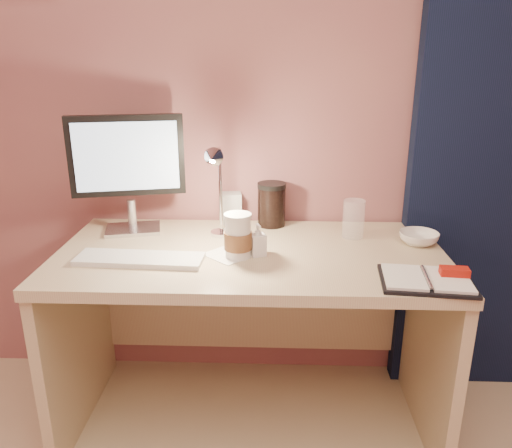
{
  "coord_description": "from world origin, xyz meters",
  "views": [
    {
      "loc": [
        0.08,
        -0.3,
        1.4
      ],
      "look_at": [
        0.02,
        1.33,
        0.85
      ],
      "focal_mm": 35.0,
      "sensor_mm": 36.0,
      "label": 1
    }
  ],
  "objects_px": {
    "bowl": "(419,238)",
    "desk": "(252,297)",
    "planner": "(429,279)",
    "dark_jar": "(272,207)",
    "monitor": "(127,163)",
    "keyboard": "(140,259)",
    "lotion_bottle": "(258,240)",
    "coffee_cup": "(238,237)",
    "clear_cup": "(354,219)",
    "desk_lamp": "(219,184)",
    "product_box": "(231,208)"
  },
  "relations": [
    {
      "from": "bowl",
      "to": "desk",
      "type": "bearing_deg",
      "value": -178.03
    },
    {
      "from": "planner",
      "to": "dark_jar",
      "type": "distance_m",
      "value": 0.73
    },
    {
      "from": "monitor",
      "to": "keyboard",
      "type": "height_order",
      "value": "monitor"
    },
    {
      "from": "lotion_bottle",
      "to": "planner",
      "type": "bearing_deg",
      "value": -20.74
    },
    {
      "from": "coffee_cup",
      "to": "clear_cup",
      "type": "xyz_separation_m",
      "value": [
        0.43,
        0.22,
        -0.0
      ]
    },
    {
      "from": "planner",
      "to": "desk_lamp",
      "type": "height_order",
      "value": "desk_lamp"
    },
    {
      "from": "desk",
      "to": "monitor",
      "type": "distance_m",
      "value": 0.71
    },
    {
      "from": "lotion_bottle",
      "to": "dark_jar",
      "type": "xyz_separation_m",
      "value": [
        0.05,
        0.33,
        0.02
      ]
    },
    {
      "from": "planner",
      "to": "clear_cup",
      "type": "bearing_deg",
      "value": 119.12
    },
    {
      "from": "clear_cup",
      "to": "dark_jar",
      "type": "xyz_separation_m",
      "value": [
        -0.32,
        0.13,
        0.01
      ]
    },
    {
      "from": "coffee_cup",
      "to": "keyboard",
      "type": "bearing_deg",
      "value": -170.58
    },
    {
      "from": "desk",
      "to": "lotion_bottle",
      "type": "distance_m",
      "value": 0.31
    },
    {
      "from": "product_box",
      "to": "clear_cup",
      "type": "bearing_deg",
      "value": -26.04
    },
    {
      "from": "monitor",
      "to": "lotion_bottle",
      "type": "xyz_separation_m",
      "value": [
        0.51,
        -0.24,
        -0.22
      ]
    },
    {
      "from": "bowl",
      "to": "desk_lamp",
      "type": "bearing_deg",
      "value": -178.25
    },
    {
      "from": "dark_jar",
      "to": "desk_lamp",
      "type": "bearing_deg",
      "value": -130.79
    },
    {
      "from": "monitor",
      "to": "product_box",
      "type": "height_order",
      "value": "monitor"
    },
    {
      "from": "monitor",
      "to": "desk_lamp",
      "type": "bearing_deg",
      "value": -31.57
    },
    {
      "from": "planner",
      "to": "coffee_cup",
      "type": "xyz_separation_m",
      "value": [
        -0.61,
        0.19,
        0.06
      ]
    },
    {
      "from": "lotion_bottle",
      "to": "keyboard",
      "type": "bearing_deg",
      "value": -169.82
    },
    {
      "from": "planner",
      "to": "desk_lamp",
      "type": "xyz_separation_m",
      "value": [
        -0.69,
        0.32,
        0.22
      ]
    },
    {
      "from": "coffee_cup",
      "to": "desk_lamp",
      "type": "height_order",
      "value": "desk_lamp"
    },
    {
      "from": "clear_cup",
      "to": "dark_jar",
      "type": "bearing_deg",
      "value": 158.08
    },
    {
      "from": "product_box",
      "to": "desk",
      "type": "bearing_deg",
      "value": -76.97
    },
    {
      "from": "clear_cup",
      "to": "product_box",
      "type": "relative_size",
      "value": 1.13
    },
    {
      "from": "bowl",
      "to": "monitor",
      "type": "bearing_deg",
      "value": 174.79
    },
    {
      "from": "clear_cup",
      "to": "bowl",
      "type": "relative_size",
      "value": 1.01
    },
    {
      "from": "monitor",
      "to": "keyboard",
      "type": "distance_m",
      "value": 0.42
    },
    {
      "from": "keyboard",
      "to": "planner",
      "type": "xyz_separation_m",
      "value": [
        0.94,
        -0.13,
        0.0
      ]
    },
    {
      "from": "dark_jar",
      "to": "bowl",
      "type": "bearing_deg",
      "value": -19.64
    },
    {
      "from": "coffee_cup",
      "to": "desk_lamp",
      "type": "xyz_separation_m",
      "value": [
        -0.08,
        0.13,
        0.16
      ]
    },
    {
      "from": "desk",
      "to": "bowl",
      "type": "height_order",
      "value": "bowl"
    },
    {
      "from": "planner",
      "to": "coffee_cup",
      "type": "height_order",
      "value": "coffee_cup"
    },
    {
      "from": "keyboard",
      "to": "dark_jar",
      "type": "distance_m",
      "value": 0.61
    },
    {
      "from": "clear_cup",
      "to": "lotion_bottle",
      "type": "xyz_separation_m",
      "value": [
        -0.36,
        -0.2,
        -0.02
      ]
    },
    {
      "from": "coffee_cup",
      "to": "desk",
      "type": "bearing_deg",
      "value": 72.57
    },
    {
      "from": "desk_lamp",
      "to": "planner",
      "type": "bearing_deg",
      "value": -21.7
    },
    {
      "from": "planner",
      "to": "product_box",
      "type": "height_order",
      "value": "product_box"
    },
    {
      "from": "monitor",
      "to": "planner",
      "type": "bearing_deg",
      "value": -35.58
    },
    {
      "from": "desk",
      "to": "keyboard",
      "type": "bearing_deg",
      "value": -153.74
    },
    {
      "from": "bowl",
      "to": "desk_lamp",
      "type": "xyz_separation_m",
      "value": [
        -0.74,
        -0.02,
        0.21
      ]
    },
    {
      "from": "desk",
      "to": "clear_cup",
      "type": "bearing_deg",
      "value": 13.16
    },
    {
      "from": "lotion_bottle",
      "to": "desk_lamp",
      "type": "distance_m",
      "value": 0.25
    },
    {
      "from": "monitor",
      "to": "planner",
      "type": "xyz_separation_m",
      "value": [
        1.05,
        -0.44,
        -0.27
      ]
    },
    {
      "from": "planner",
      "to": "dark_jar",
      "type": "xyz_separation_m",
      "value": [
        -0.49,
        0.54,
        0.07
      ]
    },
    {
      "from": "dark_jar",
      "to": "product_box",
      "type": "bearing_deg",
      "value": 172.59
    },
    {
      "from": "coffee_cup",
      "to": "bowl",
      "type": "relative_size",
      "value": 1.09
    },
    {
      "from": "lotion_bottle",
      "to": "dark_jar",
      "type": "distance_m",
      "value": 0.34
    },
    {
      "from": "clear_cup",
      "to": "dark_jar",
      "type": "height_order",
      "value": "dark_jar"
    },
    {
      "from": "dark_jar",
      "to": "planner",
      "type": "bearing_deg",
      "value": -47.34
    }
  ]
}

